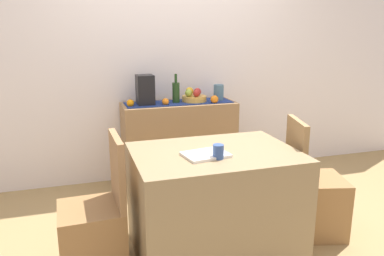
% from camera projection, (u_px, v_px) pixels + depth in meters
% --- Properties ---
extents(ground_plane, '(6.40, 6.40, 0.02)m').
position_uv_depth(ground_plane, '(207.00, 223.00, 3.12)').
color(ground_plane, '#9B7F51').
rests_on(ground_plane, ground).
extents(room_wall_rear, '(6.40, 0.06, 2.70)m').
position_uv_depth(room_wall_rear, '(170.00, 48.00, 3.88)').
color(room_wall_rear, silver).
rests_on(room_wall_rear, ground).
extents(sideboard_console, '(1.13, 0.42, 0.83)m').
position_uv_depth(sideboard_console, '(179.00, 143.00, 3.87)').
color(sideboard_console, '#937049').
rests_on(sideboard_console, ground).
extents(table_runner, '(1.06, 0.32, 0.01)m').
position_uv_depth(table_runner, '(179.00, 102.00, 3.77)').
color(table_runner, navy).
rests_on(table_runner, sideboard_console).
extents(fruit_bowl, '(0.24, 0.24, 0.06)m').
position_uv_depth(fruit_bowl, '(194.00, 99.00, 3.81)').
color(fruit_bowl, gold).
rests_on(fruit_bowl, table_runner).
extents(apple_left, '(0.08, 0.08, 0.08)m').
position_uv_depth(apple_left, '(197.00, 92.00, 3.81)').
color(apple_left, '#A52B27').
rests_on(apple_left, fruit_bowl).
extents(apple_center, '(0.08, 0.08, 0.08)m').
position_uv_depth(apple_center, '(190.00, 91.00, 3.84)').
color(apple_center, gold).
rests_on(apple_center, fruit_bowl).
extents(apple_right, '(0.07, 0.07, 0.07)m').
position_uv_depth(apple_right, '(196.00, 93.00, 3.75)').
color(apple_right, '#A82A24').
rests_on(apple_right, fruit_bowl).
extents(apple_front, '(0.07, 0.07, 0.07)m').
position_uv_depth(apple_front, '(189.00, 93.00, 3.75)').
color(apple_front, '#93AF3B').
rests_on(apple_front, fruit_bowl).
extents(wine_bottle, '(0.07, 0.07, 0.29)m').
position_uv_depth(wine_bottle, '(176.00, 92.00, 3.74)').
color(wine_bottle, '#203F1A').
rests_on(wine_bottle, sideboard_console).
extents(coffee_maker, '(0.16, 0.18, 0.29)m').
position_uv_depth(coffee_maker, '(145.00, 90.00, 3.64)').
color(coffee_maker, black).
rests_on(coffee_maker, sideboard_console).
extents(ceramic_vase, '(0.10, 0.10, 0.16)m').
position_uv_depth(ceramic_vase, '(219.00, 93.00, 3.87)').
color(ceramic_vase, slate).
rests_on(ceramic_vase, sideboard_console).
extents(orange_loose_end, '(0.07, 0.07, 0.07)m').
position_uv_depth(orange_loose_end, '(166.00, 102.00, 3.64)').
color(orange_loose_end, orange).
rests_on(orange_loose_end, sideboard_console).
extents(orange_loose_far, '(0.07, 0.07, 0.07)m').
position_uv_depth(orange_loose_far, '(130.00, 103.00, 3.57)').
color(orange_loose_far, orange).
rests_on(orange_loose_far, sideboard_console).
extents(orange_loose_near_bowl, '(0.08, 0.08, 0.08)m').
position_uv_depth(orange_loose_near_bowl, '(214.00, 99.00, 3.74)').
color(orange_loose_near_bowl, orange).
rests_on(orange_loose_near_bowl, sideboard_console).
extents(dining_table, '(1.10, 0.79, 0.74)m').
position_uv_depth(dining_table, '(214.00, 202.00, 2.64)').
color(dining_table, '#8C7552').
rests_on(dining_table, ground).
extents(open_book, '(0.31, 0.25, 0.02)m').
position_uv_depth(open_book, '(206.00, 155.00, 2.45)').
color(open_book, white).
rests_on(open_book, dining_table).
extents(coffee_cup, '(0.07, 0.07, 0.09)m').
position_uv_depth(coffee_cup, '(218.00, 152.00, 2.39)').
color(coffee_cup, '#314E8F').
rests_on(coffee_cup, dining_table).
extents(chair_near_window, '(0.41, 0.41, 0.90)m').
position_uv_depth(chair_near_window, '(95.00, 233.00, 2.44)').
color(chair_near_window, olive).
rests_on(chair_near_window, ground).
extents(chair_by_corner, '(0.49, 0.49, 0.90)m').
position_uv_depth(chair_by_corner, '(314.00, 200.00, 2.91)').
color(chair_by_corner, olive).
rests_on(chair_by_corner, ground).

